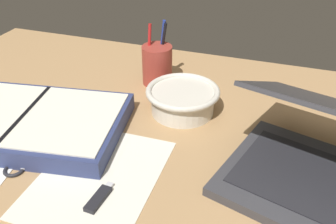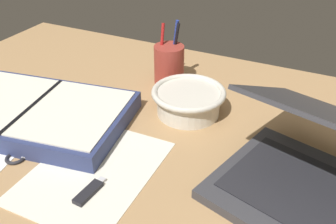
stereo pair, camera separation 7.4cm
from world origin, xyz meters
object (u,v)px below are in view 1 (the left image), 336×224
at_px(planner, 27,122).
at_px(pen_cup, 157,64).
at_px(laptop, 333,161).
at_px(scissors, 24,165).
at_px(bowl, 183,99).

bearing_deg(planner, pen_cup, 48.50).
distance_m(laptop, scissors, 0.56).
height_order(bowl, pen_cup, pen_cup).
relative_size(laptop, planner, 0.92).
relative_size(laptop, pen_cup, 2.46).
height_order(planner, scissors, planner).
bearing_deg(bowl, planner, -148.74).
xyz_separation_m(bowl, pen_cup, (-0.10, 0.12, 0.02)).
relative_size(planner, scissors, 3.38).
xyz_separation_m(laptop, bowl, (-0.31, 0.15, -0.02)).
bearing_deg(scissors, laptop, -7.91).
bearing_deg(scissors, pen_cup, 51.11).
relative_size(laptop, bowl, 2.42).
xyz_separation_m(laptop, pen_cup, (-0.42, 0.26, -0.00)).
xyz_separation_m(bowl, planner, (-0.29, -0.18, -0.01)).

